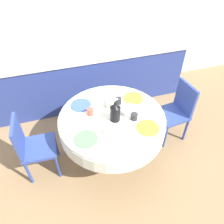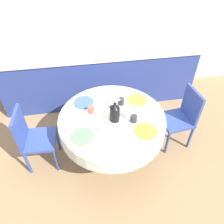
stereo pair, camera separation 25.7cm
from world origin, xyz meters
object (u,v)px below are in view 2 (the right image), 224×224
at_px(chair_right, 32,137).
at_px(coffee_carafe, 115,113).
at_px(teapot, 111,102).
at_px(chair_left, 182,116).

height_order(chair_right, coffee_carafe, coffee_carafe).
bearing_deg(coffee_carafe, teapot, 89.30).
height_order(chair_right, teapot, teapot).
xyz_separation_m(chair_right, coffee_carafe, (1.01, -0.10, 0.35)).
relative_size(chair_right, teapot, 4.92).
relative_size(chair_right, coffee_carafe, 3.29).
bearing_deg(chair_left, chair_right, 85.61).
bearing_deg(teapot, chair_right, -171.68).
distance_m(chair_right, coffee_carafe, 1.08).
bearing_deg(coffee_carafe, chair_left, 9.49).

